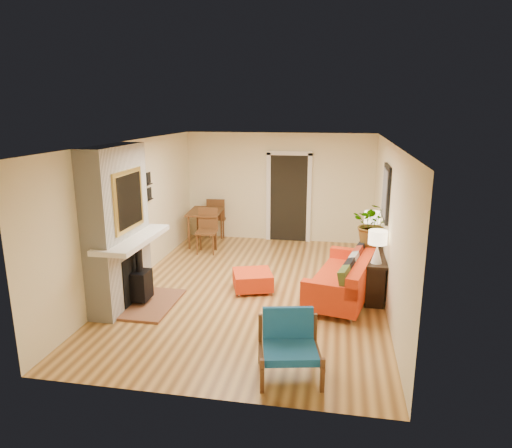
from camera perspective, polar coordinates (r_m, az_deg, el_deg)
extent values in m
plane|color=tan|center=(8.29, -0.25, -8.07)|extent=(6.50, 6.50, 0.00)
plane|color=white|center=(7.69, -0.27, 10.17)|extent=(6.50, 6.50, 0.00)
plane|color=#F2E7BD|center=(11.03, 2.86, 4.59)|extent=(4.50, 0.00, 4.50)
plane|color=#F2E7BD|center=(4.87, -7.38, -8.12)|extent=(4.50, 0.00, 4.50)
plane|color=#F2E7BD|center=(8.58, -15.21, 1.31)|extent=(0.00, 6.50, 6.50)
plane|color=#F2E7BD|center=(7.80, 16.21, -0.02)|extent=(0.00, 6.50, 6.50)
cube|color=black|center=(11.02, 4.11, 3.24)|extent=(0.88, 0.06, 2.10)
cube|color=white|center=(11.07, 1.58, 3.32)|extent=(0.10, 0.08, 2.18)
cube|color=white|center=(10.97, 6.65, 3.12)|extent=(0.10, 0.08, 2.18)
cube|color=white|center=(10.86, 4.21, 8.83)|extent=(1.08, 0.08, 0.10)
cube|color=black|center=(8.10, 15.95, 3.77)|extent=(0.04, 0.85, 0.95)
cube|color=slate|center=(8.09, 15.77, 3.78)|extent=(0.01, 0.70, 0.80)
cube|color=black|center=(8.85, -14.06, 2.56)|extent=(0.06, 0.95, 0.02)
cube|color=black|center=(8.79, -14.18, 4.48)|extent=(0.06, 0.95, 0.02)
cube|color=white|center=(7.50, -17.27, 3.73)|extent=(0.42, 1.50, 1.48)
cube|color=white|center=(7.83, -16.57, -5.66)|extent=(0.42, 1.50, 1.12)
cube|color=white|center=(7.55, -15.18, -1.82)|extent=(0.60, 1.68, 0.08)
cube|color=black|center=(7.77, -15.09, -6.56)|extent=(0.03, 0.72, 0.78)
cube|color=brown|center=(7.82, -12.90, -9.70)|extent=(0.75, 1.30, 0.04)
cube|color=black|center=(7.77, -14.27, -7.40)|extent=(0.30, 0.36, 0.48)
cylinder|color=black|center=(7.62, -14.47, -4.31)|extent=(0.10, 0.10, 0.40)
cube|color=gold|center=(7.42, -15.66, 2.87)|extent=(0.04, 0.95, 0.95)
cube|color=silver|center=(7.41, -15.53, 2.87)|extent=(0.01, 0.82, 0.82)
cylinder|color=silver|center=(7.32, 6.46, -10.86)|extent=(0.05, 0.05, 0.10)
cylinder|color=silver|center=(7.19, 11.79, -11.60)|extent=(0.05, 0.05, 0.10)
cylinder|color=silver|center=(8.95, 9.80, -6.22)|extent=(0.05, 0.05, 0.10)
cylinder|color=silver|center=(8.84, 14.13, -6.73)|extent=(0.05, 0.05, 0.10)
cube|color=#F54317|center=(7.98, 10.74, -7.33)|extent=(1.30, 2.19, 0.29)
cube|color=#F54317|center=(7.82, 13.30, -5.47)|extent=(0.63, 2.04, 0.34)
cube|color=#F54317|center=(7.05, 9.18, -8.12)|extent=(0.89, 0.36, 0.19)
cube|color=#F54317|center=(8.77, 12.13, -3.73)|extent=(0.89, 0.36, 0.19)
cube|color=#4A5F28|center=(7.10, 11.13, -7.00)|extent=(0.28, 0.42, 0.41)
cube|color=black|center=(7.46, 11.76, -5.98)|extent=(0.28, 0.42, 0.41)
cube|color=#ACACA7|center=(7.83, 12.33, -5.05)|extent=(0.28, 0.42, 0.41)
cube|color=#9C301C|center=(8.14, 12.78, -4.31)|extent=(0.28, 0.42, 0.41)
cube|color=black|center=(8.51, 13.26, -3.53)|extent=(0.28, 0.42, 0.41)
cylinder|color=silver|center=(7.95, -2.12, -8.86)|extent=(0.04, 0.04, 0.05)
cylinder|color=silver|center=(8.02, 1.75, -8.66)|extent=(0.04, 0.04, 0.05)
cylinder|color=silver|center=(8.45, -2.49, -7.45)|extent=(0.04, 0.04, 0.05)
cylinder|color=silver|center=(8.51, 1.14, -7.27)|extent=(0.04, 0.04, 0.05)
cube|color=#F54317|center=(8.16, -0.43, -6.95)|extent=(0.83, 0.83, 0.28)
cube|color=brown|center=(5.66, 0.64, -16.10)|extent=(0.19, 0.71, 0.05)
cube|color=brown|center=(5.43, 0.77, -18.47)|extent=(0.06, 0.06, 0.42)
cube|color=brown|center=(5.91, 0.53, -14.17)|extent=(0.06, 0.06, 0.67)
cube|color=brown|center=(5.72, 7.80, -15.88)|extent=(0.19, 0.71, 0.05)
cube|color=brown|center=(5.50, 8.32, -18.20)|extent=(0.06, 0.06, 0.42)
cube|color=brown|center=(5.97, 7.33, -13.98)|extent=(0.06, 0.06, 0.67)
cube|color=#1A689E|center=(5.65, 4.26, -15.52)|extent=(0.74, 0.71, 0.10)
cube|color=#1A689E|center=(5.79, 4.02, -12.15)|extent=(0.65, 0.29, 0.39)
cube|color=brown|center=(10.82, -6.36, 1.56)|extent=(0.83, 1.13, 0.04)
cylinder|color=brown|center=(10.55, -8.39, -1.10)|extent=(0.05, 0.05, 0.77)
cylinder|color=brown|center=(10.42, -5.20, -1.19)|extent=(0.05, 0.05, 0.77)
cylinder|color=brown|center=(11.41, -7.31, 0.11)|extent=(0.05, 0.05, 0.77)
cylinder|color=brown|center=(11.29, -4.35, 0.04)|extent=(0.05, 0.05, 0.77)
cube|color=brown|center=(10.20, -6.21, -1.00)|extent=(0.48, 0.48, 0.04)
cube|color=brown|center=(10.34, -6.02, 0.73)|extent=(0.45, 0.08, 0.49)
cylinder|color=brown|center=(10.14, -7.39, -2.58)|extent=(0.04, 0.04, 0.47)
cylinder|color=brown|center=(10.06, -5.37, -2.64)|extent=(0.04, 0.04, 0.47)
cylinder|color=brown|center=(10.47, -6.95, -2.01)|extent=(0.04, 0.04, 0.47)
cylinder|color=brown|center=(10.40, -5.00, -2.07)|extent=(0.04, 0.04, 0.47)
cube|color=brown|center=(11.52, -4.85, 0.80)|extent=(0.48, 0.48, 0.04)
cube|color=brown|center=(11.25, -5.07, 1.87)|extent=(0.45, 0.08, 0.49)
cylinder|color=brown|center=(11.44, -5.87, -0.59)|extent=(0.04, 0.04, 0.47)
cylinder|color=brown|center=(11.37, -4.08, -0.63)|extent=(0.04, 0.04, 0.47)
cylinder|color=brown|center=(11.78, -5.53, -0.14)|extent=(0.04, 0.04, 0.47)
cylinder|color=brown|center=(11.72, -3.80, -0.18)|extent=(0.04, 0.04, 0.47)
cube|color=black|center=(8.31, 14.44, -3.33)|extent=(0.34, 1.85, 0.05)
cube|color=black|center=(7.63, 14.68, -7.81)|extent=(0.30, 0.04, 0.68)
cube|color=black|center=(9.23, 13.96, -3.89)|extent=(0.30, 0.04, 0.68)
cone|color=white|center=(7.59, 14.86, -3.65)|extent=(0.18, 0.18, 0.30)
cylinder|color=white|center=(7.54, 14.94, -2.34)|extent=(0.03, 0.03, 0.06)
cylinder|color=#FFEABF|center=(7.52, 14.99, -1.61)|extent=(0.30, 0.30, 0.22)
cone|color=white|center=(8.94, 14.22, -0.92)|extent=(0.18, 0.18, 0.30)
cylinder|color=white|center=(8.90, 14.29, 0.20)|extent=(0.03, 0.03, 0.06)
cylinder|color=#FFEABF|center=(8.88, 14.33, 0.83)|extent=(0.30, 0.30, 0.22)
imported|color=#1E5919|center=(8.48, 14.42, 0.03)|extent=(0.73, 0.63, 0.81)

